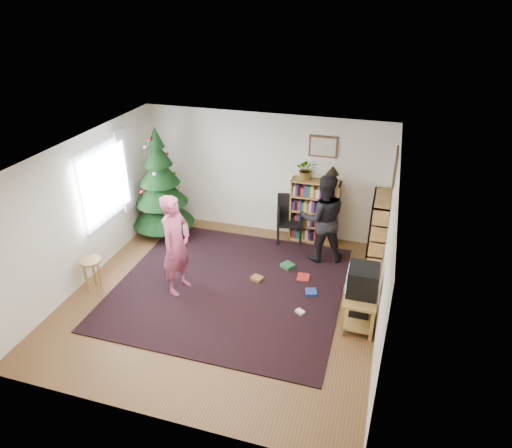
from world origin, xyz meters
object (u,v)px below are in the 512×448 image
(tv_stand, at_px, (360,304))
(person_standing, at_px, (176,245))
(picture_back, at_px, (323,147))
(bookshelf_right, at_px, (378,229))
(armchair, at_px, (291,216))
(table_lamp, at_px, (333,171))
(christmas_tree, at_px, (161,191))
(picture_right, at_px, (395,167))
(potted_plant, at_px, (307,169))
(crt_tv, at_px, (363,280))
(stool, at_px, (92,267))
(bookshelf_back, at_px, (314,210))
(person_by_chair, at_px, (323,219))

(tv_stand, xyz_separation_m, person_standing, (-3.02, -0.03, 0.56))
(picture_back, relative_size, bookshelf_right, 0.42)
(armchair, height_order, table_lamp, table_lamp)
(christmas_tree, height_order, armchair, christmas_tree)
(picture_right, xyz_separation_m, tv_stand, (-0.26, -1.72, -1.63))
(potted_plant, xyz_separation_m, table_lamp, (0.50, 0.00, 0.01))
(picture_back, xyz_separation_m, christmas_tree, (-3.10, -0.73, -1.00))
(table_lamp, bearing_deg, potted_plant, 180.00)
(potted_plant, bearing_deg, crt_tv, -59.97)
(stool, bearing_deg, bookshelf_back, 39.99)
(bookshelf_back, relative_size, table_lamp, 3.85)
(armchair, distance_m, potted_plant, 1.05)
(picture_right, xyz_separation_m, person_by_chair, (-1.12, -0.09, -1.09))
(picture_right, distance_m, bookshelf_back, 1.99)
(potted_plant, distance_m, table_lamp, 0.50)
(armchair, xyz_separation_m, potted_plant, (0.26, 0.04, 1.02))
(bookshelf_back, distance_m, person_by_chair, 0.75)
(bookshelf_back, height_order, crt_tv, bookshelf_back)
(picture_right, height_order, crt_tv, picture_right)
(person_standing, bearing_deg, bookshelf_back, -28.39)
(potted_plant, bearing_deg, bookshelf_right, -16.76)
(picture_right, height_order, bookshelf_back, picture_right)
(picture_right, height_order, potted_plant, picture_right)
(person_by_chair, bearing_deg, crt_tv, 100.26)
(potted_plant, relative_size, table_lamp, 1.28)
(picture_right, xyz_separation_m, table_lamp, (-1.10, 0.59, -0.42))
(bookshelf_back, distance_m, person_standing, 3.01)
(bookshelf_right, xyz_separation_m, armchair, (-1.72, 0.40, -0.17))
(armchair, height_order, stool, armchair)
(christmas_tree, bearing_deg, stool, -96.57)
(bookshelf_back, height_order, table_lamp, table_lamp)
(tv_stand, bearing_deg, stool, -174.37)
(bookshelf_back, distance_m, armchair, 0.49)
(armchair, bearing_deg, tv_stand, -68.06)
(person_standing, bearing_deg, person_by_chair, -41.91)
(picture_back, distance_m, table_lamp, 0.50)
(stool, relative_size, potted_plant, 1.35)
(christmas_tree, bearing_deg, picture_back, 13.30)
(person_by_chair, bearing_deg, christmas_tree, -18.87)
(picture_back, xyz_separation_m, armchair, (-0.53, -0.18, -1.45))
(bookshelf_right, distance_m, person_by_chair, 1.03)
(christmas_tree, height_order, table_lamp, christmas_tree)
(tv_stand, height_order, person_by_chair, person_by_chair)
(picture_back, distance_m, bookshelf_back, 1.29)
(crt_tv, relative_size, person_by_chair, 0.29)
(person_standing, relative_size, table_lamp, 5.21)
(bookshelf_right, distance_m, table_lamp, 1.36)
(person_by_chair, bearing_deg, table_lamp, -109.65)
(picture_back, xyz_separation_m, tv_stand, (1.07, -2.45, -1.63))
(tv_stand, height_order, table_lamp, table_lamp)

